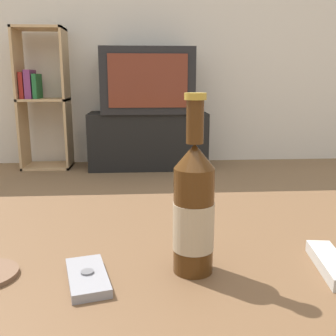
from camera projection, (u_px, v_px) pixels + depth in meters
name	position (u px, v px, depth m)	size (l,w,h in m)	color
back_wall	(145.00, 14.00, 3.41)	(8.00, 0.05, 2.60)	silver
coffee_table	(173.00, 294.00, 0.67)	(1.28, 0.81, 0.45)	brown
tv_stand	(148.00, 140.00, 3.37)	(0.99, 0.40, 0.47)	black
television	(147.00, 81.00, 3.26)	(0.75, 0.47, 0.52)	black
bookshelf	(41.00, 97.00, 3.29)	(0.40, 0.30, 1.16)	tan
beer_bottle	(194.00, 210.00, 0.60)	(0.06, 0.06, 0.28)	#47280F
cell_phone	(88.00, 277.00, 0.59)	(0.08, 0.13, 0.02)	gray
remote_control	(331.00, 264.00, 0.63)	(0.06, 0.15, 0.02)	beige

